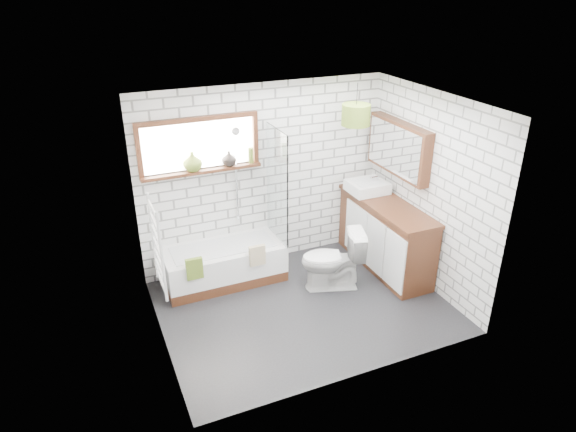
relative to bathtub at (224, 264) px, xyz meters
name	(u,v)px	position (x,y,z in m)	size (l,w,h in m)	color
floor	(304,307)	(0.72, -0.96, -0.26)	(3.40, 2.60, 0.01)	black
ceiling	(307,104)	(0.72, -0.96, 2.25)	(3.40, 2.60, 0.01)	white
wall_back	(264,177)	(0.72, 0.35, 1.00)	(3.40, 0.01, 2.50)	white
wall_front	(365,271)	(0.72, -2.26, 1.00)	(3.40, 0.01, 2.50)	white
wall_left	(152,243)	(-0.99, -0.96, 1.00)	(0.01, 2.60, 2.50)	white
wall_right	(429,192)	(2.42, -0.96, 1.00)	(0.01, 2.60, 2.50)	white
window	(200,146)	(-0.13, 0.30, 1.55)	(1.52, 0.16, 0.68)	#3B1D10
towel_radiator	(157,247)	(-0.94, -0.96, 0.95)	(0.06, 0.52, 1.00)	white
mirror_cabinet	(398,148)	(2.34, -0.36, 1.40)	(0.16, 1.20, 0.70)	#3B1D10
shower_riser	(236,175)	(0.32, 0.30, 1.10)	(0.02, 0.02, 1.30)	silver
bathtub	(224,264)	(0.00, 0.00, 0.00)	(1.55, 0.69, 0.50)	white
shower_screen	(276,185)	(0.76, 0.00, 1.00)	(0.02, 0.72, 1.50)	white
towel_green	(194,269)	(-0.46, -0.34, 0.23)	(0.20, 0.06, 0.28)	#5A7422
towel_beige	(257,255)	(0.35, -0.34, 0.23)	(0.21, 0.05, 0.27)	tan
vanity	(385,235)	(2.14, -0.51, 0.23)	(0.54, 1.69, 0.97)	#3B1D10
basin	(367,187)	(2.08, -0.07, 0.79)	(0.51, 0.45, 0.15)	white
tap	(377,181)	(2.24, -0.07, 0.84)	(0.03, 0.03, 0.16)	silver
toilet	(332,260)	(1.24, -0.70, 0.15)	(0.79, 0.45, 0.80)	white
vase_olive	(193,163)	(-0.24, 0.27, 1.35)	(0.23, 0.23, 0.24)	olive
vase_dark	(229,160)	(0.22, 0.27, 1.32)	(0.18, 0.18, 0.19)	black
bottle	(251,157)	(0.52, 0.27, 1.33)	(0.06, 0.06, 0.20)	olive
pendant	(356,115)	(1.78, -0.16, 1.85)	(0.36, 0.36, 0.27)	#5A7422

